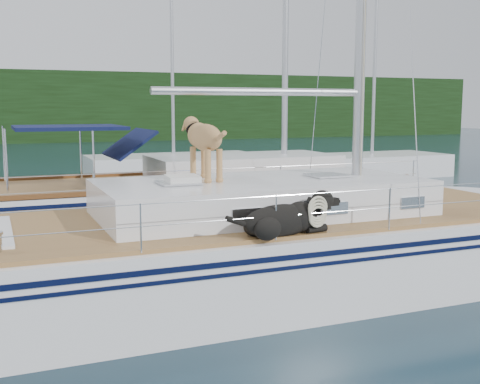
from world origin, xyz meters
name	(u,v)px	position (x,y,z in m)	size (l,w,h in m)	color
ground	(216,294)	(0.00, 0.00, 0.00)	(120.00, 120.00, 0.00)	black
tree_line	(29,107)	(0.00, 45.00, 3.00)	(90.00, 3.00, 6.00)	black
shore_bank	(30,135)	(0.00, 46.20, 0.60)	(92.00, 1.00, 1.20)	#595147
main_sailboat	(221,252)	(0.09, 0.00, 0.68)	(12.00, 3.84, 14.01)	white
neighbor_sailboat	(204,199)	(1.79, 5.71, 0.63)	(11.00, 3.50, 13.30)	white
bg_boat_center	(174,166)	(4.00, 16.00, 0.45)	(7.20, 3.00, 11.65)	white
bg_boat_east	(372,166)	(12.00, 13.00, 0.46)	(6.40, 3.00, 11.65)	white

